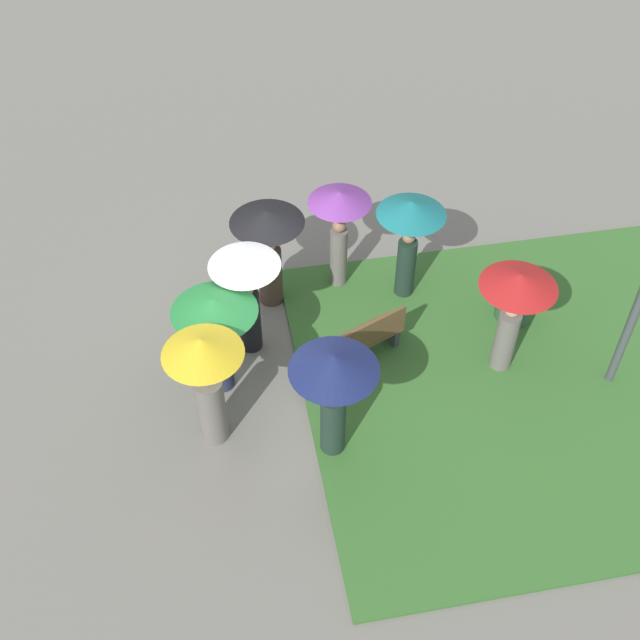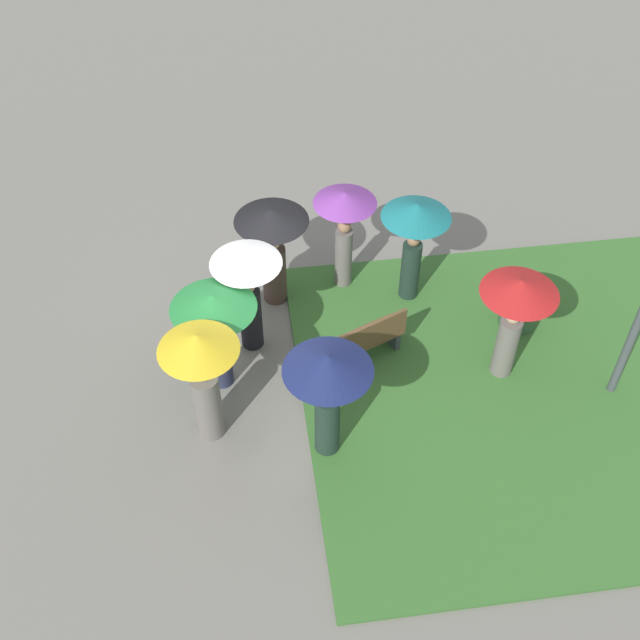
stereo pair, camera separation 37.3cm
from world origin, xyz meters
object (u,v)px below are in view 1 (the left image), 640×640
trash_bin (516,300)px  crowd_person_green (216,320)px  park_bench (352,345)px  crowd_person_navy (334,381)px  crowd_person_white (246,278)px  crowd_person_black (268,239)px  crowd_person_yellow (206,372)px  crowd_person_red (515,300)px  crowd_person_purple (339,218)px  crowd_person_teal (410,226)px

trash_bin → crowd_person_green: 4.79m
park_bench → crowd_person_navy: 1.83m
trash_bin → crowd_person_green: bearing=6.4°
crowd_person_green → crowd_person_navy: crowd_person_navy is taller
crowd_person_white → crowd_person_black: size_ratio=1.07×
crowd_person_white → crowd_person_yellow: crowd_person_yellow is taller
crowd_person_red → crowd_person_navy: bearing=32.4°
park_bench → crowd_person_red: crowd_person_red is taller
crowd_person_black → crowd_person_red: bearing=14.5°
crowd_person_white → crowd_person_red: size_ratio=1.03×
crowd_person_yellow → crowd_person_red: bearing=-152.9°
park_bench → crowd_person_yellow: bearing=-0.1°
crowd_person_green → crowd_person_purple: (-2.09, -1.83, 0.02)m
crowd_person_black → park_bench: bearing=-11.7°
crowd_person_yellow → crowd_person_green: bearing=-82.4°
crowd_person_white → crowd_person_yellow: 1.74m
crowd_person_purple → crowd_person_teal: bearing=36.2°
crowd_person_navy → crowd_person_red: bearing=-83.7°
crowd_person_purple → crowd_person_red: bearing=12.0°
trash_bin → crowd_person_black: bearing=-17.0°
park_bench → crowd_person_green: (1.93, 0.01, 0.90)m
trash_bin → crowd_person_purple: (2.58, -1.30, 0.97)m
crowd_person_purple → crowd_person_yellow: bearing=-70.7°
crowd_person_white → crowd_person_teal: 2.69m
crowd_person_red → crowd_person_black: 3.80m
crowd_person_yellow → crowd_person_red: size_ratio=1.04×
park_bench → crowd_person_white: 1.85m
crowd_person_navy → crowd_person_yellow: crowd_person_yellow is taller
crowd_person_purple → park_bench: bearing=-35.4°
crowd_person_white → crowd_person_purple: crowd_person_white is taller
crowd_person_purple → crowd_person_red: same height
trash_bin → crowd_person_yellow: size_ratio=0.42×
park_bench → trash_bin: (-2.73, -0.51, -0.05)m
crowd_person_purple → crowd_person_yellow: size_ratio=0.96×
crowd_person_green → crowd_person_white: (-0.50, -0.70, 0.05)m
crowd_person_yellow → crowd_person_white: bearing=-93.2°
crowd_person_white → crowd_person_purple: bearing=-127.0°
trash_bin → crowd_person_navy: 3.97m
park_bench → crowd_person_yellow: (2.14, 0.91, 0.90)m
crowd_person_navy → crowd_person_purple: bearing=-26.4°
crowd_person_black → crowd_person_navy: bearing=-34.9°
trash_bin → crowd_person_green: (4.66, 0.53, 0.95)m
crowd_person_green → crowd_person_red: (-4.13, 0.40, 0.04)m
crowd_person_teal → crowd_person_navy: bearing=-46.7°
crowd_person_navy → crowd_person_black: size_ratio=1.06×
crowd_person_white → crowd_person_teal: (-2.60, -0.69, 0.01)m
crowd_person_green → park_bench: bearing=78.5°
crowd_person_red → crowd_person_teal: bearing=-47.8°
crowd_person_yellow → crowd_person_black: crowd_person_yellow is taller
crowd_person_red → crowd_person_black: (3.19, -2.06, -0.13)m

